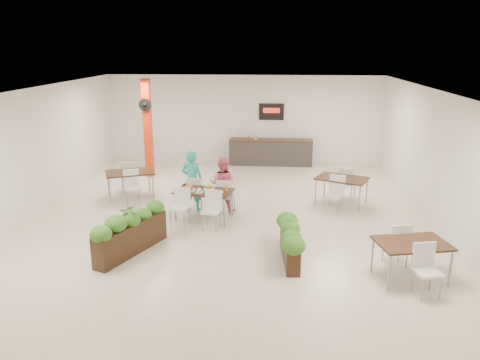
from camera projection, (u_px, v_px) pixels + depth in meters
name	position (u px, v px, depth m)	size (l,w,h in m)	color
ground	(228.00, 218.00, 11.84)	(12.00, 12.00, 0.00)	beige
room_shell	(227.00, 141.00, 11.28)	(10.10, 12.10, 3.22)	white
red_column	(148.00, 127.00, 15.23)	(0.40, 0.41, 3.20)	red
service_counter	(271.00, 151.00, 17.04)	(3.00, 0.64, 2.20)	#2D2A28
main_table	(203.00, 195.00, 11.64)	(1.53, 1.83, 0.92)	black
diner_man	(192.00, 181.00, 12.24)	(0.59, 0.39, 1.62)	#28B1A7
diner_woman	(223.00, 184.00, 12.21)	(0.71, 0.55, 1.45)	#F56D84
planter_left	(131.00, 229.00, 9.74)	(1.10, 1.95, 1.09)	black
planter_right	(290.00, 237.00, 9.46)	(0.49, 1.69, 0.88)	black
side_table_a	(130.00, 175.00, 13.36)	(1.55, 1.66, 0.92)	black
side_table_b	(342.00, 182.00, 12.76)	(1.58, 1.65, 0.92)	black
side_table_c	(412.00, 248.00, 8.59)	(1.44, 1.67, 0.92)	black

